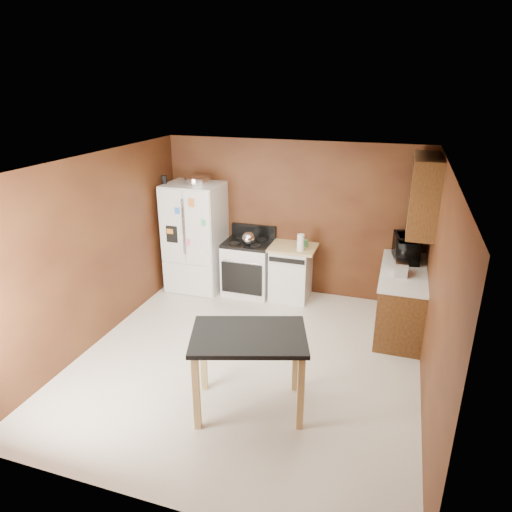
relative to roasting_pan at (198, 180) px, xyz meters
The scene contains 18 objects.
floor 3.05m from the roasting_pan, 52.15° to the right, with size 4.50×4.50×0.00m, color silver.
ceiling 2.51m from the roasting_pan, 52.15° to the right, with size 4.50×4.50×0.00m, color white.
wall_back 1.64m from the roasting_pan, 12.84° to the left, with size 4.20×4.20×0.00m, color #5B3217.
wall_front 4.46m from the roasting_pan, 70.36° to the right, with size 4.20×4.20×0.00m, color #5B3217.
wall_left 2.10m from the roasting_pan, 107.83° to the right, with size 4.50×4.50×0.00m, color #5B3217.
wall_right 4.11m from the roasting_pan, 28.06° to the right, with size 4.50×4.50×0.00m, color #5B3217.
roasting_pan is the anchor object (origin of this frame).
pen_cup 0.54m from the roasting_pan, 162.75° to the right, with size 0.08×0.08×0.13m, color black.
kettle 1.24m from the roasting_pan, ahead, with size 0.21×0.21×0.21m, color silver.
paper_towel 1.93m from the roasting_pan, ahead, with size 0.11×0.11×0.26m, color white.
green_canister 1.99m from the roasting_pan, ahead, with size 0.09×0.09×0.10m, color #41AB61.
toaster 3.40m from the roasting_pan, 11.16° to the right, with size 0.17×0.27×0.20m, color silver.
microwave 3.38m from the roasting_pan, ahead, with size 0.59×0.40×0.33m, color black.
refrigerator 0.96m from the roasting_pan, 143.88° to the right, with size 0.90×0.80×1.80m.
gas_range 1.63m from the roasting_pan, ahead, with size 0.76×0.68×1.10m.
dishwasher 2.10m from the roasting_pan, ahead, with size 0.78×0.63×0.89m.
right_cabinets 3.48m from the roasting_pan, ahead, with size 0.63×1.58×2.45m.
island 3.46m from the roasting_pan, 56.92° to the right, with size 1.37×1.11×0.91m.
Camera 1 is at (1.63, -4.69, 3.34)m, focal length 32.00 mm.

